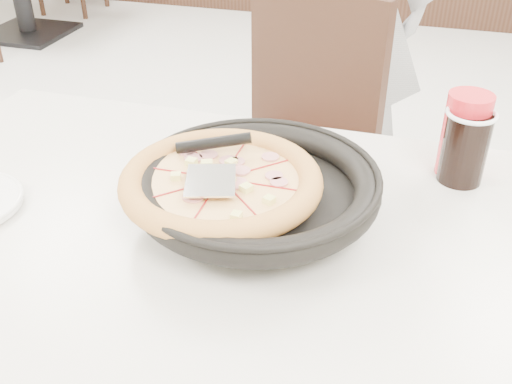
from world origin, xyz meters
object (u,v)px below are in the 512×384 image
(main_table, at_px, (198,367))
(cola_glass, at_px, (465,149))
(pizza_pan, at_px, (256,196))
(red_cup, at_px, (464,135))
(pizza, at_px, (221,190))
(chair_far, at_px, (274,176))

(main_table, relative_size, cola_glass, 9.23)
(pizza_pan, distance_m, red_cup, 0.41)
(pizza, bearing_deg, main_table, -174.56)
(main_table, bearing_deg, red_cup, 32.60)
(chair_far, relative_size, red_cup, 5.94)
(cola_glass, xyz_separation_m, red_cup, (-0.00, 0.02, 0.02))
(main_table, distance_m, chair_far, 0.62)
(pizza_pan, distance_m, pizza, 0.06)
(chair_far, height_order, red_cup, chair_far)
(pizza, xyz_separation_m, red_cup, (0.38, 0.27, 0.02))
(chair_far, xyz_separation_m, cola_glass, (0.45, -0.36, 0.34))
(main_table, xyz_separation_m, chair_far, (-0.01, 0.61, 0.10))
(cola_glass, height_order, red_cup, red_cup)
(pizza_pan, height_order, cola_glass, cola_glass)
(main_table, height_order, chair_far, chair_far)
(chair_far, bearing_deg, main_table, 111.76)
(main_table, relative_size, pizza_pan, 3.27)
(pizza, relative_size, cola_glass, 2.20)
(chair_far, relative_size, pizza, 3.32)
(chair_far, xyz_separation_m, red_cup, (0.44, -0.33, 0.35))
(pizza, distance_m, red_cup, 0.47)
(cola_glass, bearing_deg, pizza_pan, -145.68)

